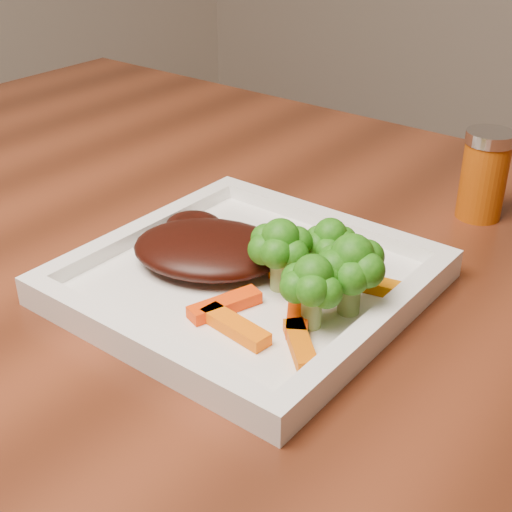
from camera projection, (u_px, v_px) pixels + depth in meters
The scene contains 14 objects.
plate at pixel (247, 284), 0.61m from camera, with size 0.27×0.27×0.01m, color white.
steak at pixel (209, 249), 0.62m from camera, with size 0.13×0.10×0.03m, color black.
broccoli_0 at pixel (330, 242), 0.59m from camera, with size 0.05×0.05×0.07m, color #376B11, non-canonical shape.
broccoli_1 at pixel (351, 277), 0.55m from camera, with size 0.06×0.06×0.06m, color #377413, non-canonical shape.
broccoli_2 at pixel (312, 293), 0.53m from camera, with size 0.06×0.06×0.06m, color #336410, non-canonical shape.
broccoli_3 at pixel (280, 255), 0.58m from camera, with size 0.06×0.06×0.06m, color #376D12, non-canonical shape.
carrot_0 at pixel (235, 327), 0.54m from camera, with size 0.06×0.02×0.01m, color #FF6804.
carrot_1 at pixel (300, 345), 0.52m from camera, with size 0.06×0.01×0.01m, color #D55C03.
carrot_2 at pixel (225, 305), 0.56m from camera, with size 0.06×0.02×0.01m, color #FF3D04.
carrot_3 at pixel (381, 287), 0.59m from camera, with size 0.06×0.02×0.01m, color orange.
carrot_4 at pixel (303, 255), 0.63m from camera, with size 0.06×0.02×0.01m, color #FC6004.
carrot_5 at pixel (298, 312), 0.55m from camera, with size 0.06×0.02×0.01m, color #E43403.
carrot_6 at pixel (305, 281), 0.59m from camera, with size 0.06×0.02×0.01m, color #FF6F04.
spice_shaker at pixel (484, 175), 0.72m from camera, with size 0.05×0.05×0.09m, color #A54709.
Camera 1 is at (0.17, -0.49, 1.08)m, focal length 50.00 mm.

